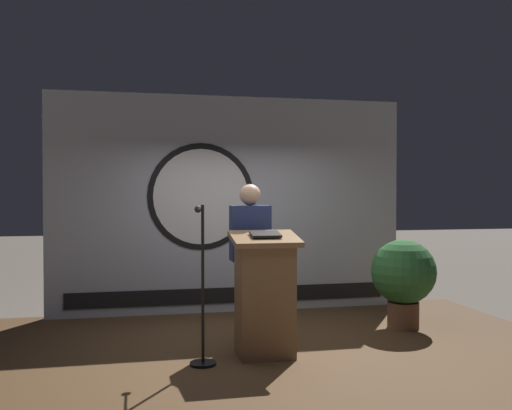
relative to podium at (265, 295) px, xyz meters
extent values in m
plane|color=#6B6056|center=(0.03, 0.25, -0.89)|extent=(40.00, 40.00, 0.00)
cube|color=brown|center=(0.03, 0.25, -0.74)|extent=(6.40, 4.00, 0.30)
cube|color=#B2B7C1|center=(0.03, 2.10, 0.82)|extent=(4.65, 0.10, 2.82)
cylinder|color=black|center=(-0.37, 2.04, 0.92)|extent=(1.38, 0.02, 1.38)
cylinder|color=white|center=(-0.37, 2.04, 0.92)|extent=(1.23, 0.02, 1.23)
cube|color=black|center=(0.03, 2.04, -0.37)|extent=(4.19, 0.02, 0.20)
cube|color=olive|center=(0.00, 0.00, -0.04)|extent=(0.52, 0.40, 1.09)
cube|color=olive|center=(0.00, 0.00, 0.54)|extent=(0.64, 0.50, 0.14)
cube|color=black|center=(0.00, -0.02, 0.58)|extent=(0.28, 0.20, 0.06)
cylinder|color=black|center=(-0.05, 0.48, -0.16)|extent=(0.26, 0.26, 0.86)
cube|color=navy|center=(-0.05, 0.48, 0.56)|extent=(0.40, 0.24, 0.57)
sphere|color=tan|center=(-0.05, 0.48, 0.95)|extent=(0.22, 0.22, 0.22)
cylinder|color=black|center=(-0.61, -0.15, -0.58)|extent=(0.24, 0.24, 0.02)
cylinder|color=black|center=(-0.61, -0.15, 0.14)|extent=(0.03, 0.03, 1.45)
cylinder|color=black|center=(-0.61, 0.04, 0.81)|extent=(0.02, 0.38, 0.02)
sphere|color=#262626|center=(-0.61, 0.23, 0.81)|extent=(0.07, 0.07, 0.07)
cylinder|color=brown|center=(1.81, 0.76, -0.44)|extent=(0.36, 0.36, 0.30)
sphere|color=#2D6B33|center=(1.81, 0.76, 0.06)|extent=(0.74, 0.74, 0.74)
camera|label=1|loc=(-1.22, -5.23, 0.98)|focal=39.76mm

